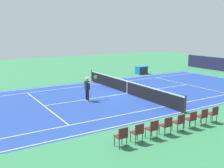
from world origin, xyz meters
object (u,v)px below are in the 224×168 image
object	(u,v)px
tennis_ball	(96,89)
spectator_chair_1	(203,116)
spectator_chair_3	(179,121)
spectator_chair_6	(138,132)
spectator_chair_2	(191,118)
spectator_chair_5	(153,128)
tennis_net	(127,87)
spectator_chair_4	(166,125)
equipment_cart_tarped	(142,70)
spectator_chair_0	(213,113)
tennis_player_near	(88,88)
spectator_chair_7	(122,136)

from	to	relation	value
tennis_ball	spectator_chair_1	bearing A→B (deg)	93.53
spectator_chair_1	spectator_chair_3	distance (m)	1.61
spectator_chair_1	spectator_chair_6	world-z (taller)	same
spectator_chair_3	spectator_chair_2	bearing A→B (deg)	180.00
spectator_chair_5	tennis_net	bearing A→B (deg)	-117.42
spectator_chair_4	equipment_cart_tarped	world-z (taller)	spectator_chair_4
spectator_chair_1	tennis_net	bearing A→B (deg)	-95.57
spectator_chair_3	spectator_chair_4	xyz separation A→B (m)	(0.80, 0.00, 0.00)
spectator_chair_2	spectator_chair_4	xyz separation A→B (m)	(1.61, 0.00, 0.00)
spectator_chair_3	spectator_chair_6	xyz separation A→B (m)	(2.41, 0.00, 0.00)
spectator_chair_3	spectator_chair_6	distance (m)	2.41
spectator_chair_0	spectator_chair_6	xyz separation A→B (m)	(4.82, 0.00, 0.00)
spectator_chair_3	equipment_cart_tarped	size ratio (longest dim) A/B	0.70
spectator_chair_6	spectator_chair_5	bearing A→B (deg)	180.00
tennis_net	tennis_ball	bearing A→B (deg)	-60.98
spectator_chair_2	spectator_chair_6	xyz separation A→B (m)	(3.21, 0.00, 0.00)
tennis_player_near	spectator_chair_3	bearing A→B (deg)	99.17
tennis_net	spectator_chair_2	xyz separation A→B (m)	(1.55, 7.63, 0.03)
spectator_chair_0	spectator_chair_1	xyz separation A→B (m)	(0.80, 0.00, 0.00)
spectator_chair_6	equipment_cart_tarped	distance (m)	18.25
spectator_chair_1	spectator_chair_2	size ratio (longest dim) A/B	1.00
spectator_chair_4	spectator_chair_7	world-z (taller)	same
tennis_net	spectator_chair_0	size ratio (longest dim) A/B	13.30
tennis_net	spectator_chair_3	distance (m)	7.99
spectator_chair_0	spectator_chair_4	world-z (taller)	same
spectator_chair_0	spectator_chair_7	world-z (taller)	same
spectator_chair_5	spectator_chair_6	xyz separation A→B (m)	(0.80, 0.00, 0.00)
spectator_chair_5	spectator_chair_7	size ratio (longest dim) A/B	1.00
tennis_net	spectator_chair_4	xyz separation A→B (m)	(3.16, 7.63, 0.03)
spectator_chair_6	tennis_player_near	bearing A→B (deg)	-99.80
tennis_player_near	spectator_chair_5	distance (m)	7.24
tennis_net	tennis_player_near	world-z (taller)	tennis_player_near
spectator_chair_1	equipment_cart_tarped	distance (m)	16.07
spectator_chair_7	equipment_cart_tarped	world-z (taller)	spectator_chair_7
tennis_net	spectator_chair_5	distance (m)	8.60
tennis_player_near	equipment_cart_tarped	xyz separation A→B (m)	(-10.08, -7.10, -0.49)
spectator_chair_7	spectator_chair_3	bearing A→B (deg)	180.00
spectator_chair_1	spectator_chair_3	xyz separation A→B (m)	(1.61, 0.00, 0.00)
equipment_cart_tarped	tennis_net	bearing A→B (deg)	45.52
spectator_chair_0	tennis_net	bearing A→B (deg)	-89.55
spectator_chair_1	spectator_chair_6	size ratio (longest dim) A/B	1.00
spectator_chair_2	tennis_player_near	bearing A→B (deg)	-74.74
tennis_ball	spectator_chair_0	bearing A→B (deg)	98.05
tennis_ball	spectator_chair_0	distance (m)	10.21
spectator_chair_3	tennis_ball	bearing A→B (deg)	-95.57
tennis_ball	spectator_chair_4	xyz separation A→B (m)	(1.79, 10.10, 0.49)
equipment_cart_tarped	tennis_player_near	bearing A→B (deg)	35.15
spectator_chair_3	spectator_chair_6	world-z (taller)	same
spectator_chair_3	equipment_cart_tarped	distance (m)	16.86
tennis_ball	spectator_chair_5	distance (m)	10.43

